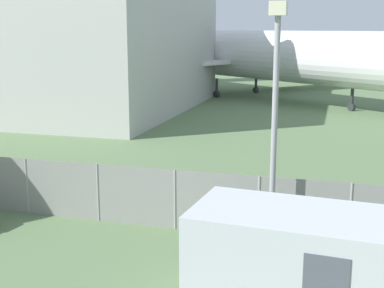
{
  "coord_description": "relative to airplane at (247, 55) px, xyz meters",
  "views": [
    {
      "loc": [
        4.7,
        -3.56,
        6.01
      ],
      "look_at": [
        -0.32,
        14.13,
        2.0
      ],
      "focal_mm": 50.0,
      "sensor_mm": 36.0,
      "label": 1
    }
  ],
  "objects": [
    {
      "name": "hangar_building",
      "position": [
        -15.19,
        -10.49,
        1.6
      ],
      "size": [
        24.91,
        20.14,
        12.22
      ],
      "color": "#B2B2AD",
      "rests_on": "ground"
    },
    {
      "name": "perimeter_fence",
      "position": [
        3.64,
        -32.45,
        -2.74
      ],
      "size": [
        56.07,
        0.07,
        1.86
      ],
      "color": "gray",
      "rests_on": "ground"
    },
    {
      "name": "airplane",
      "position": [
        0.0,
        0.0,
        0.0
      ],
      "size": [
        36.45,
        29.79,
        11.96
      ],
      "rotation": [
        0.0,
        0.0,
        -0.61
      ],
      "color": "white",
      "rests_on": "ground"
    },
    {
      "name": "portable_cabin",
      "position": [
        7.66,
        -36.54,
        -2.52
      ],
      "size": [
        4.66,
        2.68,
        2.31
      ],
      "rotation": [
        0.0,
        0.0,
        -0.08
      ],
      "color": "silver",
      "rests_on": "ground"
    },
    {
      "name": "light_mast",
      "position": [
        6.62,
        -33.0,
        0.49
      ],
      "size": [
        0.44,
        0.44,
        6.68
      ],
      "color": "#99999E",
      "rests_on": "ground"
    }
  ]
}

